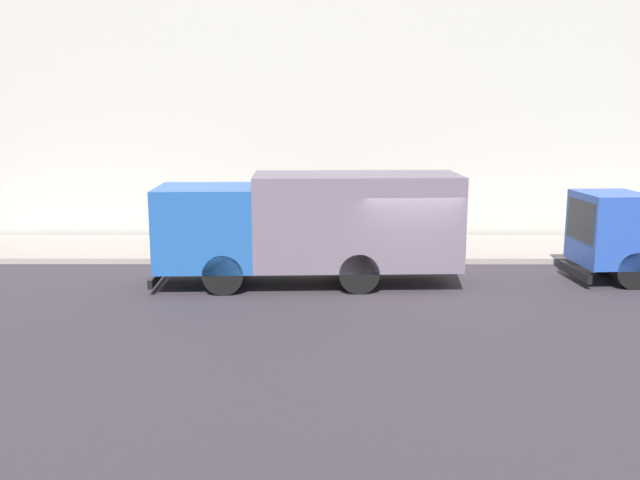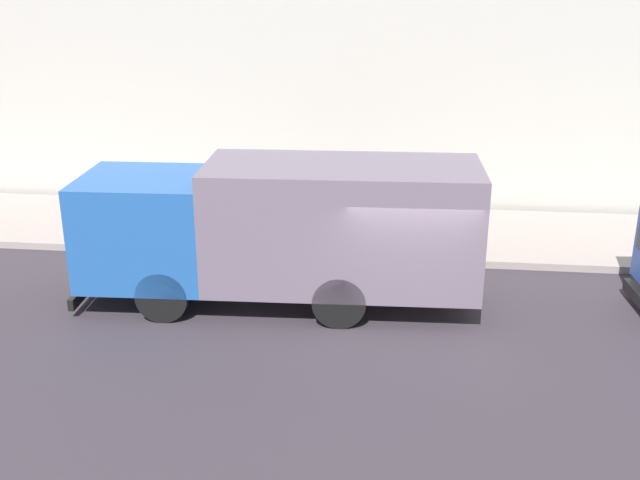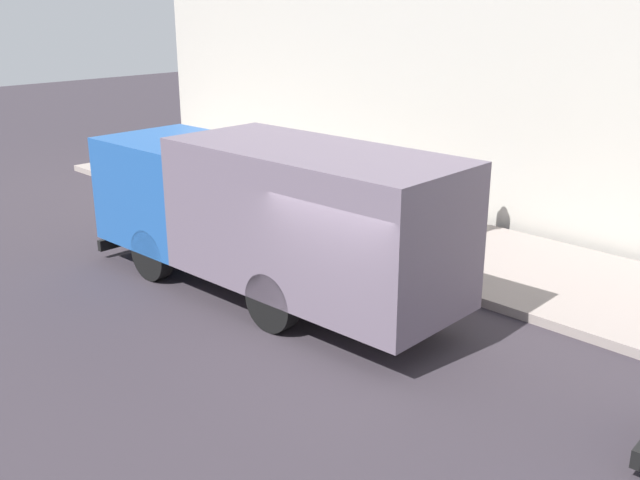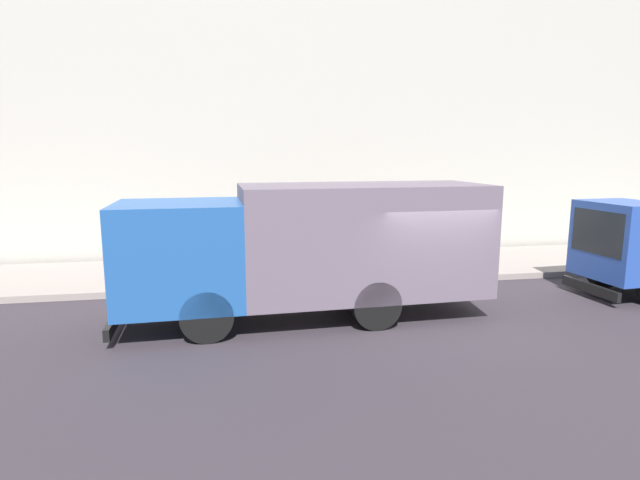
# 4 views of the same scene
# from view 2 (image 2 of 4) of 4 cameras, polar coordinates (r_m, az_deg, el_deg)

# --- Properties ---
(ground) EXTENTS (80.00, 80.00, 0.00)m
(ground) POSITION_cam_2_polar(r_m,az_deg,el_deg) (15.30, 6.75, -6.08)
(ground) COLOR #312B32
(sidewalk) EXTENTS (4.02, 30.00, 0.17)m
(sidewalk) POSITION_cam_2_polar(r_m,az_deg,el_deg) (19.89, 6.78, 0.49)
(sidewalk) COLOR gray
(sidewalk) RESTS_ON ground
(large_utility_truck) EXTENTS (2.62, 8.21, 2.99)m
(large_utility_truck) POSITION_cam_2_polar(r_m,az_deg,el_deg) (15.40, -2.79, 0.99)
(large_utility_truck) COLOR #205199
(large_utility_truck) RESTS_ON ground
(pedestrian_walking) EXTENTS (0.53, 0.53, 1.64)m
(pedestrian_walking) POSITION_cam_2_polar(r_m,az_deg,el_deg) (20.84, 2.17, 4.28)
(pedestrian_walking) COLOR #514E47
(pedestrian_walking) RESTS_ON sidewalk
(traffic_cone_orange) EXTENTS (0.48, 0.48, 0.69)m
(traffic_cone_orange) POSITION_cam_2_polar(r_m,az_deg,el_deg) (18.93, -10.52, 0.65)
(traffic_cone_orange) COLOR orange
(traffic_cone_orange) RESTS_ON sidewalk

